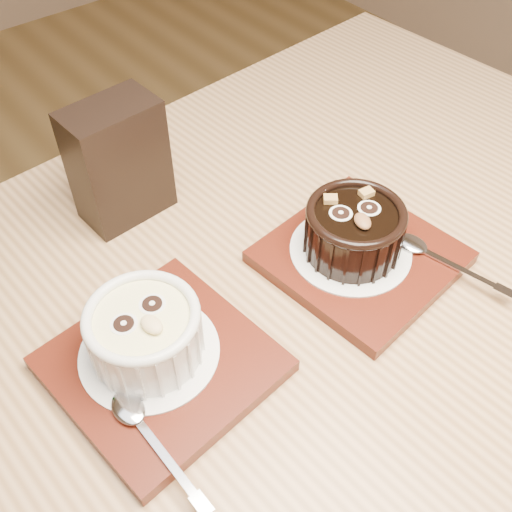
{
  "coord_description": "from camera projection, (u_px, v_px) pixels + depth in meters",
  "views": [
    {
      "loc": [
        -0.07,
        -0.12,
        1.23
      ],
      "look_at": [
        0.17,
        0.18,
        0.81
      ],
      "focal_mm": 42.0,
      "sensor_mm": 36.0,
      "label": 1
    }
  ],
  "objects": [
    {
      "name": "spoon_right",
      "position": [
        441.0,
        258.0,
        0.63
      ],
      "size": [
        0.05,
        0.14,
        0.01
      ],
      "primitive_type": null,
      "rotation": [
        0.0,
        0.0,
        0.22
      ],
      "color": "silver",
      "rests_on": "tray_right"
    },
    {
      "name": "tray_left",
      "position": [
        162.0,
        364.0,
        0.55
      ],
      "size": [
        0.2,
        0.2,
        0.01
      ],
      "primitive_type": "cube",
      "rotation": [
        0.0,
        0.0,
        0.09
      ],
      "color": "#571A0E",
      "rests_on": "table"
    },
    {
      "name": "tray_right",
      "position": [
        360.0,
        257.0,
        0.65
      ],
      "size": [
        0.2,
        0.2,
        0.01
      ],
      "primitive_type": "cube",
      "rotation": [
        0.0,
        0.0,
        0.1
      ],
      "color": "#571A0E",
      "rests_on": "table"
    },
    {
      "name": "condiment_stand",
      "position": [
        119.0,
        162.0,
        0.66
      ],
      "size": [
        0.1,
        0.07,
        0.14
      ],
      "primitive_type": "cube",
      "rotation": [
        0.0,
        0.0,
        0.06
      ],
      "color": "black",
      "rests_on": "table"
    },
    {
      "name": "table",
      "position": [
        275.0,
        388.0,
        0.65
      ],
      "size": [
        1.25,
        0.87,
        0.75
      ],
      "rotation": [
        0.0,
        0.0,
        0.06
      ],
      "color": "#956941",
      "rests_on": "ground"
    },
    {
      "name": "spoon_left",
      "position": [
        151.0,
        437.0,
        0.49
      ],
      "size": [
        0.03,
        0.13,
        0.01
      ],
      "primitive_type": null,
      "rotation": [
        0.0,
        0.0,
        0.02
      ],
      "color": "silver",
      "rests_on": "tray_left"
    },
    {
      "name": "doily_left",
      "position": [
        149.0,
        352.0,
        0.55
      ],
      "size": [
        0.13,
        0.13,
        0.0
      ],
      "primitive_type": "cylinder",
      "color": "white",
      "rests_on": "tray_left"
    },
    {
      "name": "doily_right",
      "position": [
        350.0,
        250.0,
        0.64
      ],
      "size": [
        0.13,
        0.13,
        0.0
      ],
      "primitive_type": "cylinder",
      "color": "white",
      "rests_on": "tray_right"
    },
    {
      "name": "ramekin_white",
      "position": [
        145.0,
        331.0,
        0.53
      ],
      "size": [
        0.1,
        0.1,
        0.06
      ],
      "rotation": [
        0.0,
        0.0,
        0.1
      ],
      "color": "white",
      "rests_on": "doily_left"
    },
    {
      "name": "ramekin_dark",
      "position": [
        354.0,
        228.0,
        0.62
      ],
      "size": [
        0.1,
        0.1,
        0.06
      ],
      "rotation": [
        0.0,
        0.0,
        -0.43
      ],
      "color": "black",
      "rests_on": "doily_right"
    }
  ]
}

